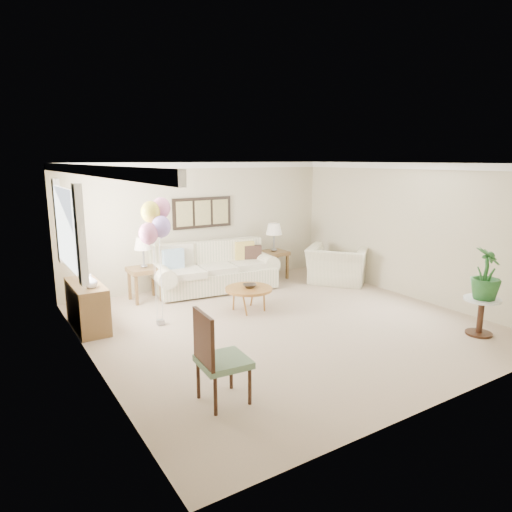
{
  "coord_description": "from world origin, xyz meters",
  "views": [
    {
      "loc": [
        -4.17,
        -5.82,
        2.66
      ],
      "look_at": [
        -0.14,
        0.6,
        1.05
      ],
      "focal_mm": 32.0,
      "sensor_mm": 36.0,
      "label": 1
    }
  ],
  "objects_px": {
    "armchair": "(337,265)",
    "balloon_cluster": "(155,221)",
    "sofa": "(214,271)",
    "coffee_table": "(249,290)",
    "accent_chair": "(217,356)"
  },
  "relations": [
    {
      "from": "armchair",
      "to": "balloon_cluster",
      "type": "height_order",
      "value": "balloon_cluster"
    },
    {
      "from": "sofa",
      "to": "balloon_cluster",
      "type": "bearing_deg",
      "value": -141.32
    },
    {
      "from": "coffee_table",
      "to": "armchair",
      "type": "bearing_deg",
      "value": 12.84
    },
    {
      "from": "sofa",
      "to": "accent_chair",
      "type": "distance_m",
      "value": 4.54
    },
    {
      "from": "armchair",
      "to": "accent_chair",
      "type": "distance_m",
      "value": 5.53
    },
    {
      "from": "coffee_table",
      "to": "armchair",
      "type": "relative_size",
      "value": 0.68
    },
    {
      "from": "armchair",
      "to": "accent_chair",
      "type": "relative_size",
      "value": 1.14
    },
    {
      "from": "sofa",
      "to": "accent_chair",
      "type": "xyz_separation_m",
      "value": [
        -2.03,
        -4.06,
        0.17
      ]
    },
    {
      "from": "sofa",
      "to": "armchair",
      "type": "relative_size",
      "value": 2.25
    },
    {
      "from": "sofa",
      "to": "coffee_table",
      "type": "distance_m",
      "value": 1.54
    },
    {
      "from": "sofa",
      "to": "accent_chair",
      "type": "relative_size",
      "value": 2.56
    },
    {
      "from": "armchair",
      "to": "balloon_cluster",
      "type": "xyz_separation_m",
      "value": [
        -4.23,
        -0.42,
        1.32
      ]
    },
    {
      "from": "armchair",
      "to": "accent_chair",
      "type": "xyz_separation_m",
      "value": [
        -4.57,
        -3.12,
        0.16
      ]
    },
    {
      "from": "armchair",
      "to": "coffee_table",
      "type": "bearing_deg",
      "value": 65.01
    },
    {
      "from": "sofa",
      "to": "balloon_cluster",
      "type": "xyz_separation_m",
      "value": [
        -1.7,
        -1.36,
        1.33
      ]
    }
  ]
}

